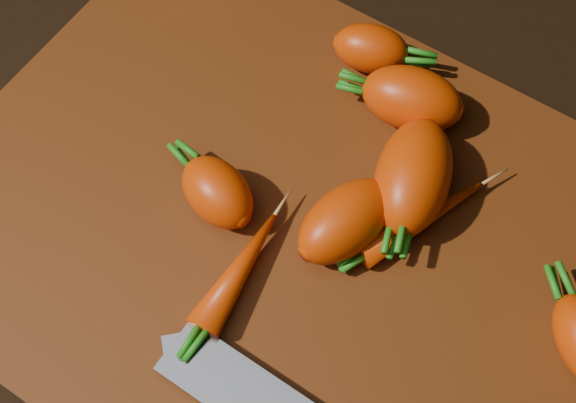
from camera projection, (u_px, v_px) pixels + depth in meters
The scene contains 9 objects.
ground at pixel (281, 233), 0.60m from camera, with size 2.00×2.00×0.01m, color black.
cutting_board at pixel (281, 226), 0.59m from camera, with size 0.50×0.40×0.01m, color #642E10.
carrot_1 at pixel (217, 192), 0.57m from camera, with size 0.06×0.04×0.04m, color #DC3D07.
carrot_2 at pixel (413, 176), 0.57m from camera, with size 0.09×0.05×0.05m, color #DC3D07.
carrot_3 at pixel (346, 221), 0.56m from camera, with size 0.08×0.05×0.05m, color #DC3D07.
carrot_4 at pixel (412, 99), 0.60m from camera, with size 0.08×0.05×0.05m, color #DC3D07.
carrot_5 at pixel (371, 48), 0.63m from camera, with size 0.06×0.04×0.04m, color #DC3D07.
carrot_7 at pixel (423, 219), 0.57m from camera, with size 0.11×0.02×0.02m, color #DC3D07.
carrot_8 at pixel (239, 271), 0.55m from camera, with size 0.10×0.03×0.03m, color #DC3D07.
Camera 1 is at (0.14, -0.21, 0.54)m, focal length 50.00 mm.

